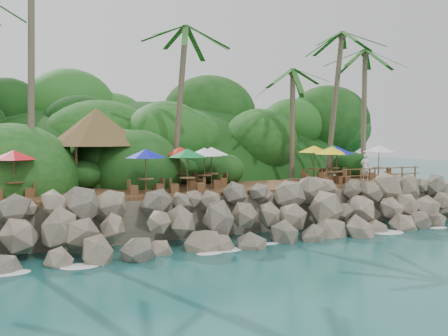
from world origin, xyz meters
name	(u,v)px	position (x,y,z in m)	size (l,w,h in m)	color
ground	(276,246)	(0.00, 0.00, 0.00)	(140.00, 140.00, 0.00)	#19514F
land_base	(169,191)	(0.00, 16.00, 1.05)	(32.00, 25.20, 2.10)	gray
jungle_hill	(143,194)	(0.00, 23.50, 0.00)	(44.80, 28.00, 15.40)	#143811
seawall	(256,216)	(0.00, 2.00, 1.15)	(29.00, 4.00, 2.30)	gray
terrace	(224,188)	(0.00, 6.00, 2.20)	(26.00, 5.00, 0.20)	brown
jungle_foliage	(174,206)	(0.00, 15.00, 0.00)	(44.00, 16.00, 12.00)	#143811
foam_line	(273,244)	(0.00, 0.30, 0.03)	(25.20, 0.80, 0.06)	white
palms	(216,24)	(0.75, 8.89, 12.29)	(31.37, 7.05, 14.40)	brown
palapa	(96,127)	(-6.64, 9.49, 5.79)	(5.58, 5.58, 4.60)	brown
dining_clusters	(232,154)	(0.52, 6.00, 4.22)	(25.73, 5.19, 2.31)	brown
railing	(382,174)	(9.71, 3.65, 2.91)	(6.10, 0.10, 1.00)	brown
waiter	(365,167)	(10.17, 5.75, 3.20)	(0.65, 0.43, 1.79)	white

